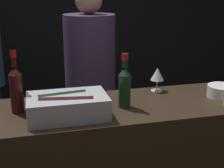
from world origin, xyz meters
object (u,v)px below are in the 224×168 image
at_px(bowl_white, 222,91).
at_px(red_wine_bottle_tall, 16,87).
at_px(ice_bin_with_bottles, 67,105).
at_px(wine_glass, 157,75).
at_px(person_in_hoodie, 90,82).
at_px(red_wine_bottle_burgundy, 125,85).

relative_size(bowl_white, red_wine_bottle_tall, 0.53).
xyz_separation_m(ice_bin_with_bottles, wine_glass, (0.61, 0.28, 0.05)).
bearing_deg(person_in_hoodie, wine_glass, 86.59).
xyz_separation_m(bowl_white, red_wine_bottle_burgundy, (-0.62, -0.01, 0.09)).
bearing_deg(red_wine_bottle_tall, bowl_white, -2.67).
relative_size(red_wine_bottle_tall, person_in_hoodie, 0.20).
xyz_separation_m(red_wine_bottle_burgundy, red_wine_bottle_tall, (-0.57, 0.07, 0.01)).
distance_m(red_wine_bottle_burgundy, person_in_hoodie, 0.95).
bearing_deg(ice_bin_with_bottles, person_in_hoodie, 73.06).
bearing_deg(ice_bin_with_bottles, wine_glass, 24.82).
xyz_separation_m(ice_bin_with_bottles, bowl_white, (0.95, 0.07, -0.02)).
bearing_deg(wine_glass, person_in_hoodie, 113.77).
relative_size(bowl_white, red_wine_bottle_burgundy, 0.59).
distance_m(wine_glass, red_wine_bottle_burgundy, 0.36).
height_order(wine_glass, red_wine_bottle_tall, red_wine_bottle_tall).
bearing_deg(red_wine_bottle_tall, person_in_hoodie, 57.37).
bearing_deg(person_in_hoodie, bowl_white, 98.32).
distance_m(red_wine_bottle_tall, person_in_hoodie, 1.04).
bearing_deg(red_wine_bottle_burgundy, bowl_white, 1.24).
distance_m(bowl_white, red_wine_bottle_tall, 1.20).
distance_m(ice_bin_with_bottles, wine_glass, 0.67).
bearing_deg(bowl_white, ice_bin_with_bottles, -175.69).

